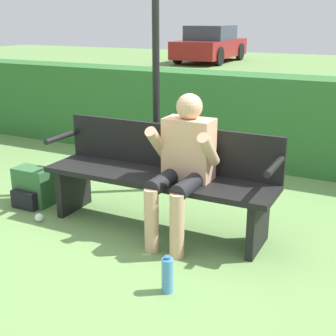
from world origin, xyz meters
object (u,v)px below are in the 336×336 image
(person_seated, at_px, (183,161))
(backpack, at_px, (33,188))
(signpost, at_px, (155,40))
(parked_car, at_px, (210,45))
(park_bench, at_px, (161,175))
(water_bottle, at_px, (167,275))

(person_seated, bearing_deg, backpack, -179.42)
(person_seated, height_order, signpost, signpost)
(backpack, height_order, signpost, signpost)
(backpack, distance_m, signpost, 1.82)
(backpack, height_order, parked_car, parked_car)
(park_bench, height_order, water_bottle, park_bench)
(water_bottle, distance_m, parked_car, 16.24)
(signpost, bearing_deg, parked_car, 109.43)
(person_seated, xyz_separation_m, backpack, (-1.56, -0.02, -0.48))
(water_bottle, distance_m, signpost, 2.35)
(backpack, bearing_deg, parked_car, 105.16)
(park_bench, distance_m, backpack, 1.34)
(signpost, height_order, parked_car, signpost)
(person_seated, bearing_deg, park_bench, 154.29)
(person_seated, height_order, parked_car, parked_car)
(person_seated, xyz_separation_m, parked_car, (-5.47, 14.41, 0.01))
(signpost, xyz_separation_m, parked_car, (-4.78, 13.55, -0.85))
(person_seated, xyz_separation_m, water_bottle, (0.26, -0.78, -0.53))
(water_bottle, xyz_separation_m, signpost, (-0.95, 1.64, 1.38))
(backpack, relative_size, water_bottle, 1.40)
(backpack, xyz_separation_m, water_bottle, (1.82, -0.76, -0.05))
(park_bench, height_order, backpack, park_bench)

